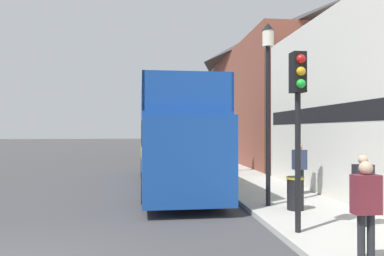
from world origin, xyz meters
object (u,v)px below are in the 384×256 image
traffic_signal (298,100)px  lamp_post_nearest (268,81)px  litter_bin (295,192)px  parked_car_ahead_of_bus (175,155)px  lamp_post_second (213,101)px  pedestrian_second (363,183)px  tour_bus (172,144)px  pedestrian_nearest (366,202)px  pedestrian_third (300,163)px

traffic_signal → lamp_post_nearest: (0.25, 2.78, 0.77)m
litter_bin → traffic_signal: bearing=-110.4°
parked_car_ahead_of_bus → lamp_post_second: size_ratio=0.87×
pedestrian_second → traffic_signal: traffic_signal is taller
lamp_post_second → litter_bin: 9.16m
tour_bus → pedestrian_nearest: tour_bus is taller
pedestrian_third → litter_bin: pedestrian_third is taller
pedestrian_nearest → pedestrian_second: bearing=59.9°
pedestrian_second → pedestrian_third: (0.27, 4.19, 0.07)m
lamp_post_second → pedestrian_second: bearing=-81.4°
tour_bus → lamp_post_nearest: lamp_post_nearest is taller
lamp_post_second → litter_bin: size_ratio=5.88×
pedestrian_nearest → lamp_post_second: (-0.31, 12.61, 2.58)m
traffic_signal → pedestrian_third: bearing=67.2°
tour_bus → lamp_post_nearest: bearing=-63.9°
lamp_post_nearest → litter_bin: lamp_post_nearest is taller
pedestrian_second → traffic_signal: (-1.62, -0.30, 1.81)m
lamp_post_nearest → lamp_post_second: bearing=91.5°
pedestrian_third → pedestrian_second: bearing=-93.7°
parked_car_ahead_of_bus → pedestrian_third: (3.40, -11.35, 0.47)m
litter_bin → parked_car_ahead_of_bus: bearing=99.6°
pedestrian_nearest → lamp_post_nearest: bearing=91.3°
traffic_signal → litter_bin: traffic_signal is taller
parked_car_ahead_of_bus → pedestrian_second: size_ratio=2.87×
tour_bus → lamp_post_second: bearing=54.1°
traffic_signal → litter_bin: (0.80, 2.15, -2.30)m
tour_bus → pedestrian_nearest: size_ratio=6.65×
parked_car_ahead_of_bus → pedestrian_third: pedestrian_third is taller
pedestrian_nearest → pedestrian_second: (1.26, 2.18, -0.03)m
litter_bin → pedestrian_nearest: bearing=-96.2°
lamp_post_nearest → tour_bus: bearing=117.5°
litter_bin → pedestrian_third: bearing=65.0°
pedestrian_third → traffic_signal: bearing=-112.8°
lamp_post_second → parked_car_ahead_of_bus: bearing=106.9°
parked_car_ahead_of_bus → lamp_post_nearest: (1.76, -13.07, 2.98)m
parked_car_ahead_of_bus → litter_bin: bearing=-81.1°
pedestrian_second → tour_bus: bearing=118.0°
tour_bus → lamp_post_nearest: size_ratio=2.11×
lamp_post_second → litter_bin: (0.75, -8.59, -3.10)m
pedestrian_third → lamp_post_second: 6.99m
lamp_post_nearest → traffic_signal: bearing=-95.2°
lamp_post_nearest → litter_bin: size_ratio=5.82×
parked_car_ahead_of_bus → lamp_post_second: bearing=-73.8°
pedestrian_nearest → traffic_signal: size_ratio=0.44×
lamp_post_second → litter_bin: lamp_post_second is taller
litter_bin → lamp_post_second: bearing=95.0°
litter_bin → pedestrian_second: bearing=-65.9°
tour_bus → pedestrian_third: size_ratio=6.40×
pedestrian_third → lamp_post_second: lamp_post_second is taller
pedestrian_second → litter_bin: bearing=114.1°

